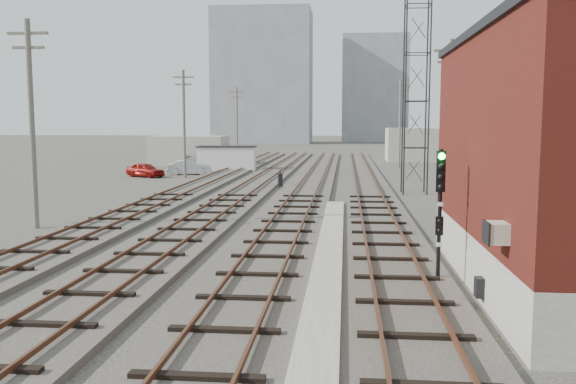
# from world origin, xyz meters

# --- Properties ---
(ground) EXTENTS (320.00, 320.00, 0.00)m
(ground) POSITION_xyz_m (0.00, 60.00, 0.00)
(ground) COLOR #282621
(ground) RESTS_ON ground
(track_right) EXTENTS (3.20, 90.00, 0.39)m
(track_right) POSITION_xyz_m (2.50, 39.00, 0.11)
(track_right) COLOR #332D28
(track_right) RESTS_ON ground
(track_mid_right) EXTENTS (3.20, 90.00, 0.39)m
(track_mid_right) POSITION_xyz_m (-1.50, 39.00, 0.11)
(track_mid_right) COLOR #332D28
(track_mid_right) RESTS_ON ground
(track_mid_left) EXTENTS (3.20, 90.00, 0.39)m
(track_mid_left) POSITION_xyz_m (-5.50, 39.00, 0.11)
(track_mid_left) COLOR #332D28
(track_mid_left) RESTS_ON ground
(track_left) EXTENTS (3.20, 90.00, 0.39)m
(track_left) POSITION_xyz_m (-9.50, 39.00, 0.11)
(track_left) COLOR #332D28
(track_left) RESTS_ON ground
(platform_curb) EXTENTS (0.90, 28.00, 0.26)m
(platform_curb) POSITION_xyz_m (0.50, 14.00, 0.13)
(platform_curb) COLOR gray
(platform_curb) RESTS_ON ground
(lattice_tower) EXTENTS (1.60, 1.60, 15.00)m
(lattice_tower) POSITION_xyz_m (5.50, 35.00, 7.50)
(lattice_tower) COLOR black
(lattice_tower) RESTS_ON ground
(utility_pole_left_a) EXTENTS (1.80, 0.24, 9.00)m
(utility_pole_left_a) POSITION_xyz_m (-12.50, 20.00, 4.80)
(utility_pole_left_a) COLOR #595147
(utility_pole_left_a) RESTS_ON ground
(utility_pole_left_b) EXTENTS (1.80, 0.24, 9.00)m
(utility_pole_left_b) POSITION_xyz_m (-12.50, 45.00, 4.80)
(utility_pole_left_b) COLOR #595147
(utility_pole_left_b) RESTS_ON ground
(utility_pole_left_c) EXTENTS (1.80, 0.24, 9.00)m
(utility_pole_left_c) POSITION_xyz_m (-12.50, 70.00, 4.80)
(utility_pole_left_c) COLOR #595147
(utility_pole_left_c) RESTS_ON ground
(utility_pole_right_a) EXTENTS (1.80, 0.24, 9.00)m
(utility_pole_right_a) POSITION_xyz_m (6.50, 28.00, 4.80)
(utility_pole_right_a) COLOR #595147
(utility_pole_right_a) RESTS_ON ground
(utility_pole_right_b) EXTENTS (1.80, 0.24, 9.00)m
(utility_pole_right_b) POSITION_xyz_m (6.50, 58.00, 4.80)
(utility_pole_right_b) COLOR #595147
(utility_pole_right_b) RESTS_ON ground
(apartment_left) EXTENTS (22.00, 14.00, 30.00)m
(apartment_left) POSITION_xyz_m (-18.00, 135.00, 15.00)
(apartment_left) COLOR gray
(apartment_left) RESTS_ON ground
(apartment_right) EXTENTS (16.00, 12.00, 26.00)m
(apartment_right) POSITION_xyz_m (8.00, 150.00, 13.00)
(apartment_right) COLOR gray
(apartment_right) RESTS_ON ground
(shed_left) EXTENTS (8.00, 5.00, 3.20)m
(shed_left) POSITION_xyz_m (-16.00, 60.00, 1.60)
(shed_left) COLOR gray
(shed_left) RESTS_ON ground
(shed_right) EXTENTS (6.00, 6.00, 4.00)m
(shed_right) POSITION_xyz_m (9.00, 70.00, 2.00)
(shed_right) COLOR gray
(shed_right) RESTS_ON ground
(signal_mast) EXTENTS (0.40, 0.41, 3.87)m
(signal_mast) POSITION_xyz_m (3.70, 12.12, 2.25)
(signal_mast) COLOR gray
(signal_mast) RESTS_ON ground
(switch_stand) EXTENTS (0.37, 0.37, 1.22)m
(switch_stand) POSITION_xyz_m (-3.60, 37.66, 0.58)
(switch_stand) COLOR black
(switch_stand) RESTS_ON ground
(site_trailer) EXTENTS (5.84, 2.82, 2.40)m
(site_trailer) POSITION_xyz_m (-10.48, 53.05, 1.21)
(site_trailer) COLOR white
(site_trailer) RESTS_ON ground
(car_red) EXTENTS (3.88, 2.97, 1.23)m
(car_red) POSITION_xyz_m (-16.04, 45.27, 0.62)
(car_red) COLOR maroon
(car_red) RESTS_ON ground
(car_silver) EXTENTS (4.14, 2.07, 1.30)m
(car_silver) POSITION_xyz_m (-12.94, 48.16, 0.65)
(car_silver) COLOR #B0B4B8
(car_silver) RESTS_ON ground
(car_grey) EXTENTS (4.62, 2.66, 1.26)m
(car_grey) POSITION_xyz_m (-13.50, 56.59, 0.63)
(car_grey) COLOR slate
(car_grey) RESTS_ON ground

